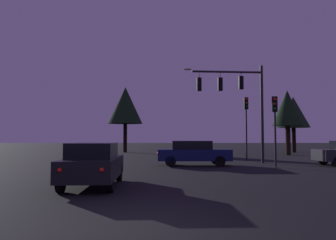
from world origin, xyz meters
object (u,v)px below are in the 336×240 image
Objects in this scene: car_nearside_lane at (93,164)px; tree_center_horizon at (293,112)px; tree_behind_sign at (287,109)px; traffic_light_corner_right at (246,116)px; traffic_signal_mast_arm at (237,94)px; car_crossing_right at (193,153)px; tree_left_far at (125,106)px; traffic_light_corner_left at (275,117)px.

car_nearside_lane is 32.45m from tree_center_horizon.
tree_center_horizon reaches higher than tree_behind_sign.
traffic_light_corner_right is 0.72× the size of tree_center_horizon.
traffic_signal_mast_arm is 1.48× the size of car_crossing_right.
traffic_signal_mast_arm is at bearing -121.99° from tree_center_horizon.
car_nearside_lane is (-7.44, -10.58, -3.89)m from traffic_signal_mast_arm.
tree_left_far is at bearing 94.66° from car_nearside_lane.
traffic_light_corner_right is at bearing 56.51° from car_nearside_lane.
tree_center_horizon is at bearing 64.04° from tree_behind_sign.
tree_center_horizon is (9.03, 13.89, 1.36)m from traffic_light_corner_right.
traffic_signal_mast_arm is at bearing -125.25° from tree_behind_sign.
tree_center_horizon is at bearing 53.76° from car_crossing_right.
traffic_light_corner_left is at bearing -87.42° from traffic_light_corner_right.
tree_left_far is 19.92m from tree_center_horizon.
traffic_signal_mast_arm is 0.86× the size of tree_left_far.
car_nearside_lane is 9.65m from car_crossing_right.
tree_left_far is (-16.92, 6.63, 0.96)m from tree_behind_sign.
tree_left_far reaches higher than traffic_light_corner_right.
traffic_signal_mast_arm is 19.29m from tree_center_horizon.
car_crossing_right is 20.45m from tree_left_far.
traffic_signal_mast_arm is at bearing 31.09° from car_crossing_right.
car_nearside_lane is at bearing -125.18° from tree_behind_sign.
traffic_light_corner_left is at bearing -114.12° from tree_center_horizon.
traffic_light_corner_left is 14.76m from tree_behind_sign.
tree_behind_sign is at bearing 54.75° from traffic_signal_mast_arm.
car_nearside_lane and car_crossing_right have the same top height.
traffic_light_corner_right is 0.74× the size of tree_behind_sign.
car_nearside_lane is at bearing -123.24° from tree_center_horizon.
traffic_light_corner_left is 5.71m from traffic_light_corner_right.
tree_center_horizon reaches higher than car_crossing_right.
traffic_signal_mast_arm reaches higher than car_crossing_right.
tree_center_horizon is at bearing 65.88° from traffic_light_corner_left.
tree_left_far is 1.18× the size of tree_center_horizon.
traffic_light_corner_left is 0.64× the size of tree_behind_sign.
traffic_light_corner_left is 0.86× the size of traffic_light_corner_right.
tree_left_far is (-6.50, 18.80, 4.77)m from car_crossing_right.
car_crossing_right is 0.68× the size of tree_center_horizon.
traffic_signal_mast_arm reaches higher than traffic_light_corner_right.
traffic_light_corner_right is 1.12× the size of car_nearside_lane.
tree_behind_sign is (7.24, 10.24, -0.07)m from traffic_signal_mast_arm.
tree_behind_sign reaches higher than car_crossing_right.
tree_center_horizon is (17.66, 26.94, 3.92)m from car_nearside_lane.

